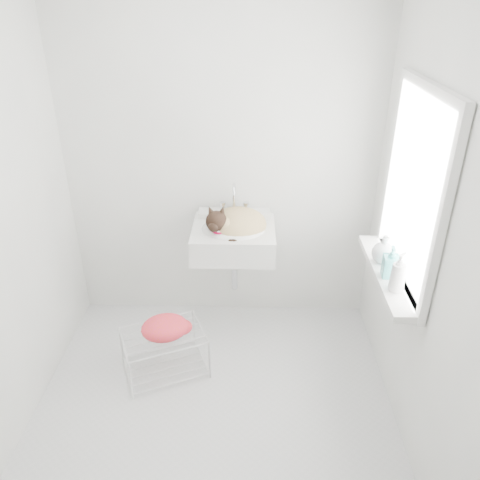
{
  "coord_description": "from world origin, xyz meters",
  "views": [
    {
      "loc": [
        0.21,
        -2.17,
        2.3
      ],
      "look_at": [
        0.15,
        0.5,
        0.88
      ],
      "focal_mm": 35.64,
      "sensor_mm": 36.0,
      "label": 1
    }
  ],
  "objects_px": {
    "sink": "(234,227)",
    "bottle_b": "(389,276)",
    "bottle_a": "(395,290)",
    "bottle_c": "(382,261)",
    "wire_rack": "(165,352)",
    "cat": "(235,223)"
  },
  "relations": [
    {
      "from": "wire_rack",
      "to": "bottle_b",
      "type": "relative_size",
      "value": 2.69
    },
    {
      "from": "sink",
      "to": "bottle_c",
      "type": "distance_m",
      "value": 1.0
    },
    {
      "from": "bottle_b",
      "to": "bottle_a",
      "type": "bearing_deg",
      "value": -90.0
    },
    {
      "from": "sink",
      "to": "bottle_b",
      "type": "relative_size",
      "value": 2.96
    },
    {
      "from": "bottle_a",
      "to": "bottle_c",
      "type": "height_order",
      "value": "bottle_a"
    },
    {
      "from": "sink",
      "to": "cat",
      "type": "xyz_separation_m",
      "value": [
        0.01,
        -0.02,
        0.04
      ]
    },
    {
      "from": "bottle_c",
      "to": "wire_rack",
      "type": "bearing_deg",
      "value": -178.31
    },
    {
      "from": "bottle_b",
      "to": "bottle_c",
      "type": "xyz_separation_m",
      "value": [
        0.0,
        0.16,
        0.0
      ]
    },
    {
      "from": "bottle_a",
      "to": "bottle_c",
      "type": "xyz_separation_m",
      "value": [
        0.0,
        0.31,
        0.0
      ]
    },
    {
      "from": "cat",
      "to": "bottle_b",
      "type": "relative_size",
      "value": 2.43
    },
    {
      "from": "sink",
      "to": "bottle_a",
      "type": "relative_size",
      "value": 2.98
    },
    {
      "from": "sink",
      "to": "bottle_b",
      "type": "height_order",
      "value": "sink"
    },
    {
      "from": "sink",
      "to": "wire_rack",
      "type": "bearing_deg",
      "value": -133.17
    },
    {
      "from": "cat",
      "to": "bottle_c",
      "type": "height_order",
      "value": "cat"
    },
    {
      "from": "bottle_a",
      "to": "bottle_c",
      "type": "relative_size",
      "value": 1.08
    },
    {
      "from": "sink",
      "to": "bottle_b",
      "type": "distance_m",
      "value": 1.08
    },
    {
      "from": "wire_rack",
      "to": "bottle_a",
      "type": "distance_m",
      "value": 1.54
    },
    {
      "from": "bottle_a",
      "to": "bottle_b",
      "type": "height_order",
      "value": "same"
    },
    {
      "from": "bottle_a",
      "to": "bottle_b",
      "type": "relative_size",
      "value": 0.99
    },
    {
      "from": "wire_rack",
      "to": "bottle_a",
      "type": "xyz_separation_m",
      "value": [
        1.35,
        -0.27,
        0.7
      ]
    },
    {
      "from": "wire_rack",
      "to": "bottle_a",
      "type": "height_order",
      "value": "bottle_a"
    },
    {
      "from": "wire_rack",
      "to": "bottle_a",
      "type": "bearing_deg",
      "value": -11.12
    }
  ]
}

